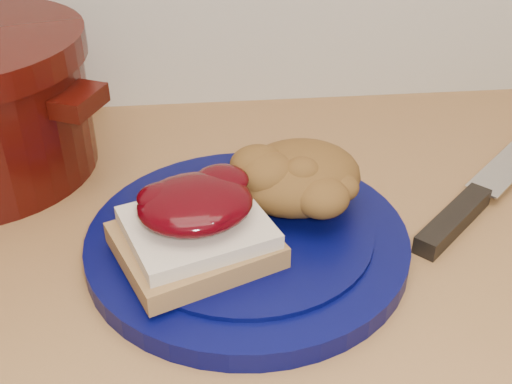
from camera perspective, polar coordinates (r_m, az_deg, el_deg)
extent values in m
cylinder|color=#040639|center=(0.59, -0.77, -4.40)|extent=(0.36, 0.36, 0.02)
cube|color=olive|center=(0.55, -5.44, -4.69)|extent=(0.16, 0.15, 0.02)
cube|color=beige|center=(0.54, -5.27, -3.13)|extent=(0.14, 0.13, 0.01)
ellipsoid|color=#320106|center=(0.53, -5.42, -1.02)|extent=(0.12, 0.11, 0.03)
ellipsoid|color=brown|center=(0.60, 3.81, 1.33)|extent=(0.14, 0.13, 0.06)
cube|color=black|center=(0.64, 17.16, -2.39)|extent=(0.10, 0.10, 0.02)
cube|color=black|center=(0.65, -15.44, 7.81)|extent=(0.05, 0.07, 0.02)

